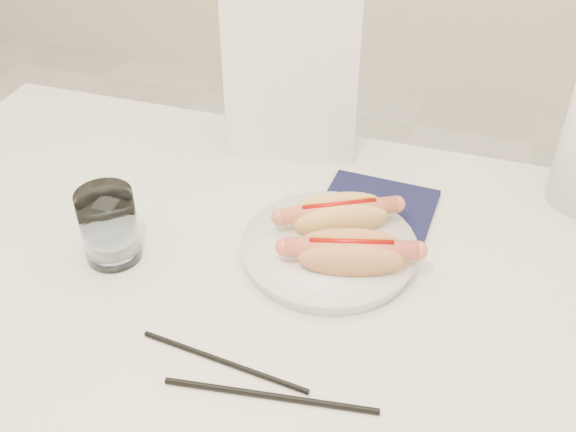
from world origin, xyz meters
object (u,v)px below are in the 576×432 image
(plate, at_px, (329,251))
(hotdog_right, at_px, (351,253))
(napkin_box, at_px, (294,69))
(hotdog_left, at_px, (339,215))
(water_glass, at_px, (109,226))
(table, at_px, (252,323))

(plate, relative_size, hotdog_right, 1.34)
(hotdog_right, height_order, napkin_box, napkin_box)
(hotdog_left, height_order, napkin_box, napkin_box)
(water_glass, distance_m, napkin_box, 0.38)
(hotdog_left, xyz_separation_m, water_glass, (-0.27, -0.13, 0.01))
(water_glass, bearing_deg, hotdog_left, 24.99)
(table, height_order, water_glass, water_glass)
(napkin_box, bearing_deg, water_glass, -123.24)
(plate, height_order, water_glass, water_glass)
(water_glass, bearing_deg, hotdog_right, 10.16)
(hotdog_left, height_order, water_glass, water_glass)
(hotdog_right, height_order, water_glass, water_glass)
(plate, bearing_deg, hotdog_right, -40.68)
(hotdog_left, distance_m, napkin_box, 0.27)
(hotdog_right, bearing_deg, napkin_box, 104.63)
(table, height_order, napkin_box, napkin_box)
(hotdog_left, height_order, hotdog_right, hotdog_right)
(napkin_box, bearing_deg, table, -92.13)
(table, xyz_separation_m, napkin_box, (-0.05, 0.35, 0.19))
(hotdog_right, distance_m, water_glass, 0.31)
(water_glass, bearing_deg, table, -2.30)
(table, xyz_separation_m, water_glass, (-0.19, 0.01, 0.11))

